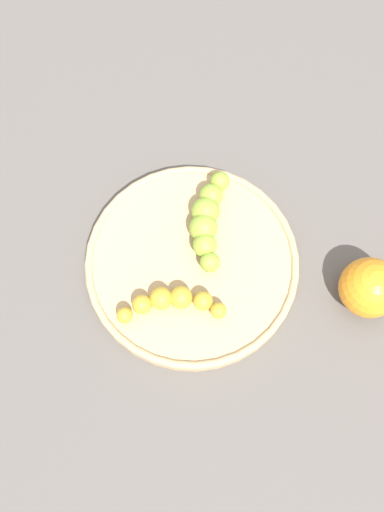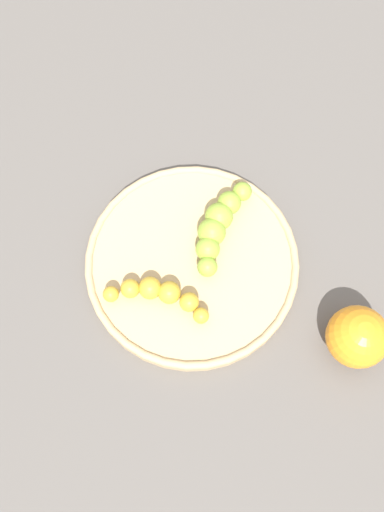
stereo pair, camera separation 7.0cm
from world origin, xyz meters
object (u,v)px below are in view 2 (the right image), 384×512
at_px(banana_spotted, 159,294).
at_px(orange_fruit, 357,337).
at_px(banana_green, 218,225).
at_px(fruit_bowl, 192,263).

bearing_deg(banana_spotted, orange_fruit, -88.92).
height_order(banana_spotted, orange_fruit, orange_fruit).
bearing_deg(banana_spotted, banana_green, -25.70).
bearing_deg(fruit_bowl, orange_fruit, -24.11).
bearing_deg(fruit_bowl, banana_green, 54.78).
height_order(fruit_bowl, orange_fruit, orange_fruit).
bearing_deg(orange_fruit, fruit_bowl, 155.89).
xyz_separation_m(banana_green, orange_fruit, (0.17, -0.14, 0.00)).
height_order(banana_green, banana_spotted, banana_green).
xyz_separation_m(banana_green, banana_spotted, (-0.07, -0.10, -0.00)).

